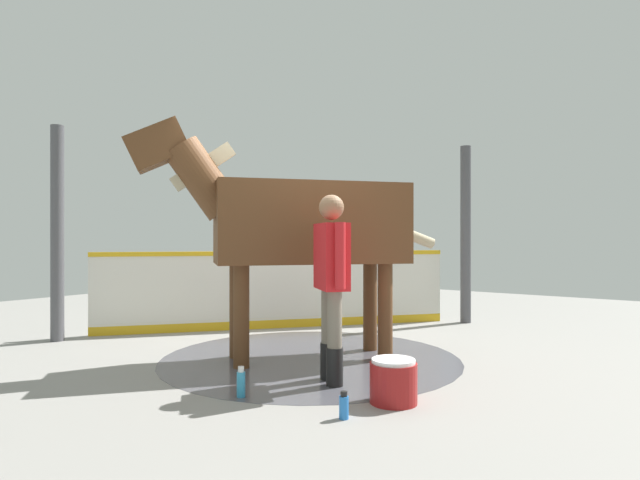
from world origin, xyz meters
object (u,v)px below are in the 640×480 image
(horse, at_px, (299,224))
(wash_bucket, at_px, (393,381))
(bottle_spray, at_px, (344,406))
(handler, at_px, (331,274))
(bottle_shampoo, at_px, (241,383))

(horse, height_order, wash_bucket, horse)
(wash_bucket, height_order, bottle_spray, wash_bucket)
(horse, height_order, handler, horse)
(handler, xyz_separation_m, bottle_shampoo, (-0.35, -0.78, -0.85))
(bottle_spray, bearing_deg, wash_bucket, 77.31)
(horse, xyz_separation_m, bottle_spray, (1.40, -1.27, -1.36))
(wash_bucket, xyz_separation_m, bottle_spray, (-0.12, -0.53, -0.08))
(bottle_shampoo, bearing_deg, wash_bucket, 28.88)
(wash_bucket, distance_m, bottle_shampoo, 1.22)
(handler, relative_size, bottle_shampoo, 6.75)
(bottle_shampoo, distance_m, bottle_spray, 0.95)
(horse, relative_size, wash_bucket, 7.32)
(horse, bearing_deg, handler, 94.86)
(horse, distance_m, wash_bucket, 2.12)
(bottle_spray, bearing_deg, horse, 137.76)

